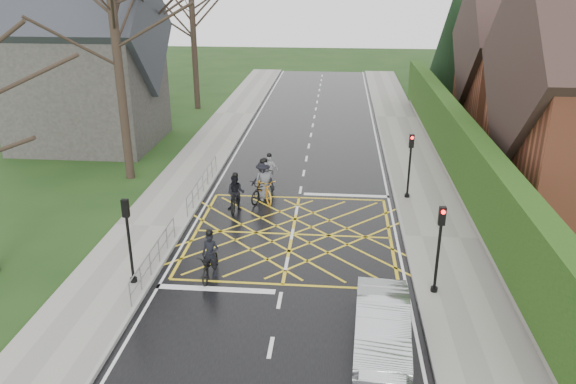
% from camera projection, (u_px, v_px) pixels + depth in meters
% --- Properties ---
extents(ground, '(120.00, 120.00, 0.00)m').
position_uv_depth(ground, '(292.00, 234.00, 23.10)').
color(ground, black).
rests_on(ground, ground).
extents(road, '(9.00, 80.00, 0.01)m').
position_uv_depth(road, '(292.00, 234.00, 23.09)').
color(road, black).
rests_on(road, ground).
extents(sidewalk_right, '(3.00, 80.00, 0.15)m').
position_uv_depth(sidewalk_right, '(441.00, 238.00, 22.57)').
color(sidewalk_right, gray).
rests_on(sidewalk_right, ground).
extents(sidewalk_left, '(3.00, 80.00, 0.15)m').
position_uv_depth(sidewalk_left, '(150.00, 227.00, 23.57)').
color(sidewalk_left, gray).
rests_on(sidewalk_left, ground).
extents(stone_wall, '(0.50, 38.00, 0.70)m').
position_uv_depth(stone_wall, '(457.00, 181.00, 27.88)').
color(stone_wall, slate).
rests_on(stone_wall, ground).
extents(hedge, '(0.90, 38.00, 2.80)m').
position_uv_depth(hedge, '(461.00, 148.00, 27.24)').
color(hedge, '#15340E').
rests_on(hedge, stone_wall).
extents(house_far, '(9.80, 8.80, 10.30)m').
position_uv_depth(house_far, '(538.00, 64.00, 36.93)').
color(house_far, brown).
rests_on(house_far, ground).
extents(conifer, '(4.60, 4.60, 10.00)m').
position_uv_depth(conifer, '(454.00, 40.00, 44.44)').
color(conifer, black).
rests_on(conifer, ground).
extents(church, '(8.80, 7.80, 11.00)m').
position_uv_depth(church, '(84.00, 64.00, 33.52)').
color(church, '#2D2B28').
rests_on(church, ground).
extents(tree_near, '(9.24, 9.24, 11.44)m').
position_uv_depth(tree_near, '(113.00, 21.00, 26.49)').
color(tree_near, black).
rests_on(tree_near, ground).
extents(tree_far, '(8.40, 8.40, 10.40)m').
position_uv_depth(tree_far, '(192.00, 13.00, 41.60)').
color(tree_far, black).
rests_on(tree_far, ground).
extents(railing_south, '(0.05, 5.04, 1.03)m').
position_uv_depth(railing_south, '(154.00, 252.00, 19.95)').
color(railing_south, slate).
rests_on(railing_south, ground).
extents(railing_north, '(0.05, 6.04, 1.03)m').
position_uv_depth(railing_north, '(203.00, 179.00, 26.90)').
color(railing_north, slate).
rests_on(railing_north, ground).
extents(traffic_light_ne, '(0.24, 0.31, 3.21)m').
position_uv_depth(traffic_light_ne, '(409.00, 167.00, 25.95)').
color(traffic_light_ne, black).
rests_on(traffic_light_ne, ground).
extents(traffic_light_se, '(0.24, 0.31, 3.21)m').
position_uv_depth(traffic_light_se, '(438.00, 251.00, 18.17)').
color(traffic_light_se, black).
rests_on(traffic_light_se, ground).
extents(traffic_light_sw, '(0.24, 0.31, 3.21)m').
position_uv_depth(traffic_light_sw, '(129.00, 242.00, 18.75)').
color(traffic_light_sw, black).
rests_on(traffic_light_sw, ground).
extents(cyclist_rear, '(0.74, 1.89, 1.81)m').
position_uv_depth(cyclist_rear, '(210.00, 262.00, 19.72)').
color(cyclist_rear, black).
rests_on(cyclist_rear, ground).
extents(cyclist_back, '(0.84, 1.83, 1.81)m').
position_uv_depth(cyclist_back, '(236.00, 196.00, 25.16)').
color(cyclist_back, black).
rests_on(cyclist_back, ground).
extents(cyclist_mid, '(1.46, 2.24, 2.05)m').
position_uv_depth(cyclist_mid, '(263.00, 185.00, 26.31)').
color(cyclist_mid, black).
rests_on(cyclist_mid, ground).
extents(cyclist_front, '(0.93, 1.71, 1.69)m').
position_uv_depth(cyclist_front, '(269.00, 174.00, 28.15)').
color(cyclist_front, black).
rests_on(cyclist_front, ground).
extents(cyclist_lead, '(1.56, 2.25, 2.07)m').
position_uv_depth(cyclist_lead, '(265.00, 185.00, 26.34)').
color(cyclist_lead, orange).
rests_on(cyclist_lead, ground).
extents(car, '(1.75, 4.43, 1.44)m').
position_uv_depth(car, '(382.00, 326.00, 15.94)').
color(car, '#B5B8BD').
rests_on(car, ground).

